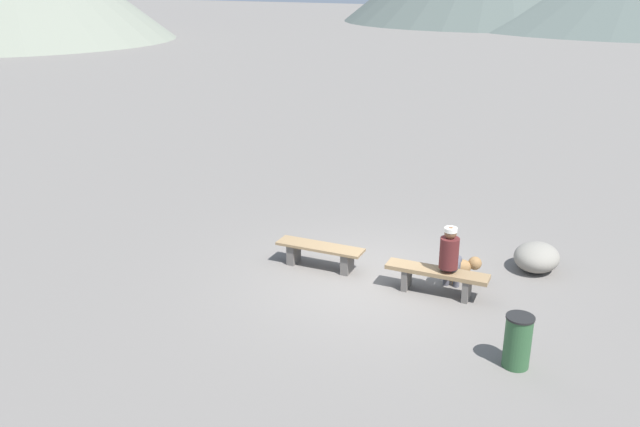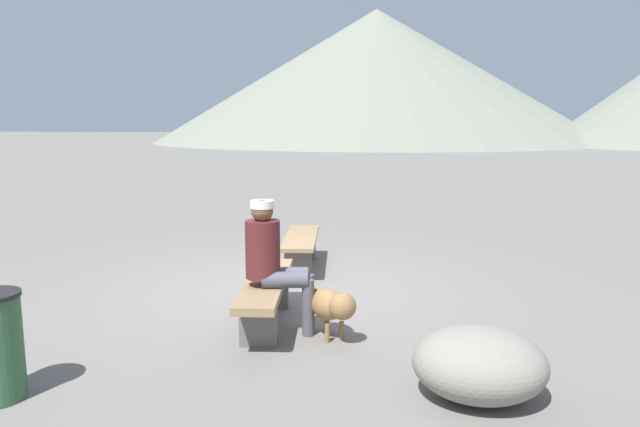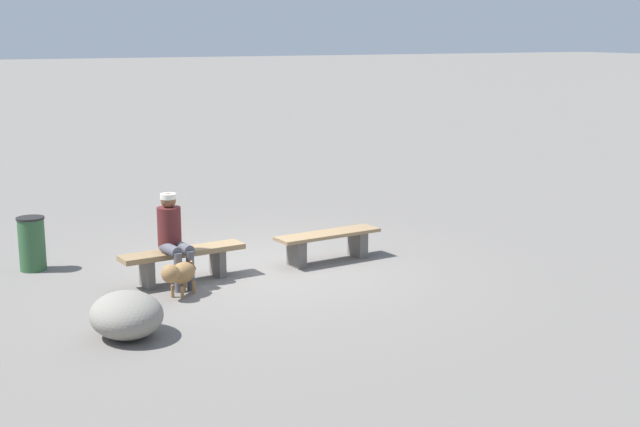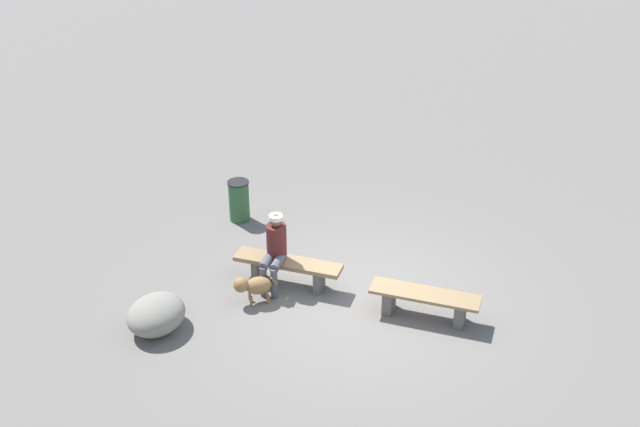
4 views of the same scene
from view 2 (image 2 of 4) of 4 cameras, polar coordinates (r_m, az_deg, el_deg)
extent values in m
cube|color=slate|center=(6.93, -3.82, -7.76)|extent=(210.00, 210.00, 0.06)
cube|color=#605B56|center=(8.44, -1.60, -3.12)|extent=(0.18, 0.35, 0.40)
cube|color=#605B56|center=(7.37, -2.16, -4.91)|extent=(0.18, 0.35, 0.40)
cube|color=#8C704C|center=(7.86, -1.87, -2.37)|extent=(1.70, 0.59, 0.05)
cube|color=#605B56|center=(6.24, -4.67, -7.55)|extent=(0.14, 0.34, 0.38)
cube|color=#605B56|center=(5.25, -6.04, -10.81)|extent=(0.14, 0.34, 0.38)
cube|color=#8C704C|center=(5.68, -5.33, -6.84)|extent=(1.79, 0.55, 0.07)
cylinder|color=#511E1E|center=(5.41, -5.64, -3.50)|extent=(0.32, 0.32, 0.54)
sphere|color=brown|center=(5.34, -5.70, 0.29)|extent=(0.21, 0.21, 0.21)
cylinder|color=silver|center=(5.33, -5.71, 0.89)|extent=(0.22, 0.22, 0.07)
cylinder|color=#4C4C56|center=(5.37, -3.44, -6.51)|extent=(0.21, 0.44, 0.15)
cylinder|color=#4C4C56|center=(5.44, -1.18, -9.22)|extent=(0.11, 0.11, 0.53)
cylinder|color=#4C4C56|center=(5.54, -3.33, -6.02)|extent=(0.21, 0.44, 0.15)
cylinder|color=#4C4C56|center=(5.61, -1.14, -8.66)|extent=(0.11, 0.11, 0.53)
ellipsoid|color=olive|center=(5.40, 0.69, -8.89)|extent=(0.50, 0.48, 0.28)
sphere|color=olive|center=(5.17, 2.23, -9.09)|extent=(0.24, 0.24, 0.24)
cylinder|color=olive|center=(5.41, 2.13, -11.38)|extent=(0.04, 0.04, 0.17)
cylinder|color=olive|center=(5.33, 0.71, -11.67)|extent=(0.04, 0.04, 0.17)
cylinder|color=olive|center=(5.62, 0.67, -10.57)|extent=(0.04, 0.04, 0.17)
cylinder|color=olive|center=(5.55, -0.71, -10.83)|extent=(0.04, 0.04, 0.17)
cylinder|color=olive|center=(5.60, -0.61, -7.80)|extent=(0.11, 0.10, 0.15)
ellipsoid|color=gray|center=(4.42, 15.35, -14.02)|extent=(0.82, 0.96, 0.52)
cone|color=gray|center=(60.24, 5.51, 13.24)|extent=(43.84, 43.84, 13.03)
camera|label=1|loc=(11.72, -74.56, 18.60)|focal=36.82mm
camera|label=3|loc=(10.15, 89.14, 8.30)|focal=48.72mm
camera|label=4|loc=(14.22, 50.50, 28.21)|focal=44.82mm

